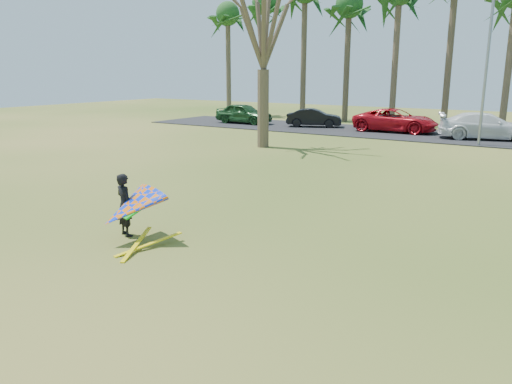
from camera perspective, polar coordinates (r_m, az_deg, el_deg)
The scene contains 12 objects.
ground at distance 11.49m, azimuth -5.49°, elevation -7.32°, with size 100.00×100.00×0.00m, color #275111.
parking_strip at distance 34.27m, azimuth 21.60°, elevation 5.85°, with size 46.00×7.00×0.06m, color black.
palm_0 at distance 49.00m, azimuth -3.24°, elevation 19.53°, with size 4.84×4.84×10.84m.
palm_1 at distance 46.84m, azimuth 0.97°, elevation 20.66°, with size 4.84×4.84×11.54m.
palm_3 at distance 43.07m, azimuth 10.61°, elevation 20.15°, with size 4.84×4.84×10.84m.
bare_tree_left at distance 27.77m, azimuth 0.85°, elevation 19.44°, with size 6.60×6.60×9.70m.
streetlight at distance 30.70m, azimuth 25.17°, elevation 13.05°, with size 2.28×0.18×8.00m.
car_0 at distance 40.19m, azimuth -1.41°, elevation 8.97°, with size 1.86×4.63×1.58m, color #1A431E.
car_1 at distance 37.89m, azimuth 6.66°, elevation 8.42°, with size 1.42×4.06×1.34m, color black.
car_2 at distance 35.79m, azimuth 15.64°, elevation 7.90°, with size 2.59×5.63×1.56m, color #B20E18.
car_3 at distance 33.69m, azimuth 24.76°, elevation 6.85°, with size 2.23×5.48×1.59m, color white.
kite_flyer at distance 12.60m, azimuth -14.28°, elevation -1.77°, with size 2.13×2.39×2.02m.
Camera 1 is at (6.74, -8.36, 4.09)m, focal length 35.00 mm.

